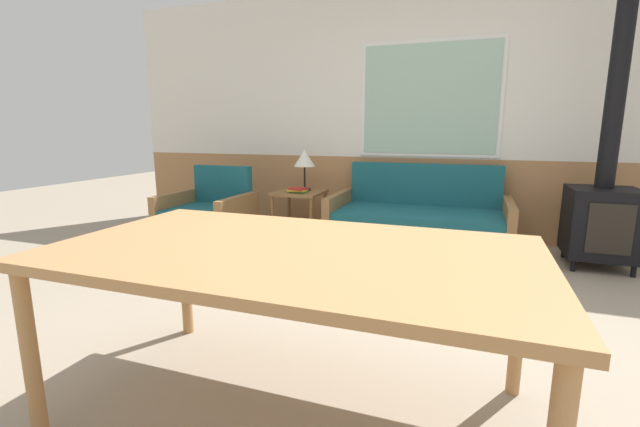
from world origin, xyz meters
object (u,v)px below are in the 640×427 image
object	(u,v)px
side_table	(299,199)
wood_stove	(604,197)
table_lamp	(305,159)
couch	(418,225)
armchair	(208,220)
dining_table	(293,262)

from	to	relation	value
side_table	wood_stove	bearing A→B (deg)	-1.85
side_table	table_lamp	size ratio (longest dim) A/B	1.14
couch	armchair	size ratio (longest dim) A/B	2.06
side_table	dining_table	world-z (taller)	dining_table
armchair	table_lamp	size ratio (longest dim) A/B	1.87
table_lamp	dining_table	size ratio (longest dim) A/B	0.24
couch	armchair	bearing A→B (deg)	-166.07
couch	wood_stove	xyz separation A→B (m)	(1.56, -0.07, 0.38)
couch	dining_table	xyz separation A→B (m)	(-0.16, -2.80, 0.43)
armchair	couch	bearing A→B (deg)	-2.75
couch	side_table	distance (m)	1.32
side_table	wood_stove	distance (m)	2.88
table_lamp	wood_stove	bearing A→B (deg)	-3.69
couch	table_lamp	distance (m)	1.42
side_table	couch	bearing A→B (deg)	-1.21
wood_stove	couch	bearing A→B (deg)	177.61
couch	table_lamp	world-z (taller)	table_lamp
couch	dining_table	world-z (taller)	couch
couch	armchair	xyz separation A→B (m)	(-2.12, -0.53, -0.00)
dining_table	wood_stove	distance (m)	3.23
side_table	armchair	bearing A→B (deg)	-145.83
table_lamp	couch	bearing A→B (deg)	-5.27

